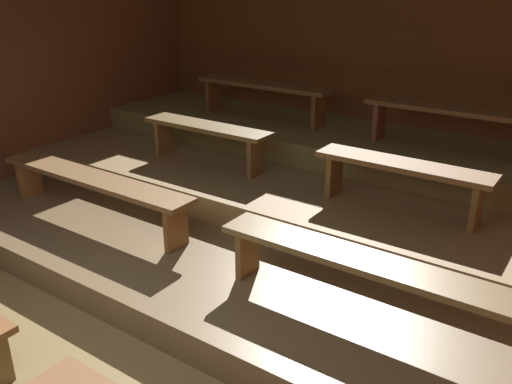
{
  "coord_description": "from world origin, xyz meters",
  "views": [
    {
      "loc": [
        2.48,
        -0.84,
        2.4
      ],
      "look_at": [
        -0.08,
        2.84,
        0.58
      ],
      "focal_mm": 37.79,
      "sensor_mm": 36.0,
      "label": 1
    }
  ],
  "objects_px": {
    "bench_lower_right": "(375,271)",
    "bench_middle_right": "(402,172)",
    "bench_upper_left": "(263,90)",
    "bench_upper_right": "(454,116)",
    "bench_lower_left": "(93,183)",
    "bench_middle_left": "(207,133)"
  },
  "relations": [
    {
      "from": "bench_middle_left",
      "to": "bench_middle_right",
      "type": "height_order",
      "value": "same"
    },
    {
      "from": "bench_lower_left",
      "to": "bench_lower_right",
      "type": "xyz_separation_m",
      "value": [
        2.77,
        0.0,
        0.0
      ]
    },
    {
      "from": "bench_lower_left",
      "to": "bench_upper_left",
      "type": "bearing_deg",
      "value": 84.08
    },
    {
      "from": "bench_lower_left",
      "to": "bench_middle_left",
      "type": "distance_m",
      "value": 1.33
    },
    {
      "from": "bench_middle_right",
      "to": "bench_middle_left",
      "type": "bearing_deg",
      "value": 180.0
    },
    {
      "from": "bench_middle_left",
      "to": "bench_upper_left",
      "type": "distance_m",
      "value": 1.18
    },
    {
      "from": "bench_middle_left",
      "to": "bench_middle_right",
      "type": "xyz_separation_m",
      "value": [
        2.13,
        0.0,
        0.0
      ]
    },
    {
      "from": "bench_middle_left",
      "to": "bench_upper_right",
      "type": "relative_size",
      "value": 0.84
    },
    {
      "from": "bench_upper_left",
      "to": "bench_upper_right",
      "type": "xyz_separation_m",
      "value": [
        2.27,
        0.0,
        0.0
      ]
    },
    {
      "from": "bench_lower_right",
      "to": "bench_middle_left",
      "type": "relative_size",
      "value": 1.52
    },
    {
      "from": "bench_lower_right",
      "to": "bench_lower_left",
      "type": "bearing_deg",
      "value": 180.0
    },
    {
      "from": "bench_upper_right",
      "to": "bench_lower_right",
      "type": "bearing_deg",
      "value": -84.08
    },
    {
      "from": "bench_lower_left",
      "to": "bench_upper_left",
      "type": "xyz_separation_m",
      "value": [
        0.25,
        2.41,
        0.5
      ]
    },
    {
      "from": "bench_lower_right",
      "to": "bench_upper_right",
      "type": "xyz_separation_m",
      "value": [
        -0.25,
        2.41,
        0.5
      ]
    },
    {
      "from": "bench_lower_left",
      "to": "bench_middle_left",
      "type": "height_order",
      "value": "bench_middle_left"
    },
    {
      "from": "bench_upper_left",
      "to": "bench_lower_right",
      "type": "bearing_deg",
      "value": -43.77
    },
    {
      "from": "bench_lower_left",
      "to": "bench_middle_right",
      "type": "distance_m",
      "value": 2.77
    },
    {
      "from": "bench_middle_right",
      "to": "bench_upper_left",
      "type": "bearing_deg",
      "value": 152.45
    },
    {
      "from": "bench_lower_left",
      "to": "bench_upper_left",
      "type": "distance_m",
      "value": 2.48
    },
    {
      "from": "bench_lower_right",
      "to": "bench_middle_right",
      "type": "height_order",
      "value": "bench_middle_right"
    },
    {
      "from": "bench_lower_left",
      "to": "bench_upper_right",
      "type": "height_order",
      "value": "bench_upper_right"
    },
    {
      "from": "bench_upper_left",
      "to": "bench_upper_right",
      "type": "distance_m",
      "value": 2.27
    }
  ]
}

